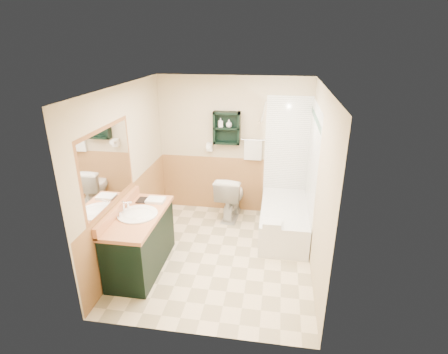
{
  "coord_description": "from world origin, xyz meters",
  "views": [
    {
      "loc": [
        0.74,
        -4.27,
        2.96
      ],
      "look_at": [
        0.04,
        0.2,
        1.15
      ],
      "focal_mm": 28.0,
      "sensor_mm": 36.0,
      "label": 1
    }
  ],
  "objects_px": {
    "wall_shelf": "(227,128)",
    "vanity_book": "(137,194)",
    "hair_dryer": "(210,147)",
    "bathtub": "(284,220)",
    "soap_bottle_b": "(229,124)",
    "vanity": "(140,242)",
    "toilet": "(231,196)",
    "soap_bottle_a": "(220,125)"
  },
  "relations": [
    {
      "from": "wall_shelf",
      "to": "vanity_book",
      "type": "bearing_deg",
      "value": -126.13
    },
    {
      "from": "hair_dryer",
      "to": "bathtub",
      "type": "xyz_separation_m",
      "value": [
        1.33,
        -0.67,
        -0.96
      ]
    },
    {
      "from": "soap_bottle_b",
      "to": "bathtub",
      "type": "bearing_deg",
      "value": -32.89
    },
    {
      "from": "vanity_book",
      "to": "soap_bottle_b",
      "type": "relative_size",
      "value": 1.53
    },
    {
      "from": "hair_dryer",
      "to": "vanity_book",
      "type": "height_order",
      "value": "hair_dryer"
    },
    {
      "from": "wall_shelf",
      "to": "vanity",
      "type": "relative_size",
      "value": 0.43
    },
    {
      "from": "wall_shelf",
      "to": "vanity_book",
      "type": "xyz_separation_m",
      "value": [
        -1.06,
        -1.45,
        -0.64
      ]
    },
    {
      "from": "bathtub",
      "to": "soap_bottle_b",
      "type": "xyz_separation_m",
      "value": [
        -0.99,
        0.64,
        1.37
      ]
    },
    {
      "from": "vanity",
      "to": "toilet",
      "type": "relative_size",
      "value": 1.62
    },
    {
      "from": "vanity",
      "to": "soap_bottle_b",
      "type": "distance_m",
      "value": 2.4
    },
    {
      "from": "bathtub",
      "to": "soap_bottle_b",
      "type": "height_order",
      "value": "soap_bottle_b"
    },
    {
      "from": "vanity",
      "to": "toilet",
      "type": "xyz_separation_m",
      "value": [
        1.0,
        1.65,
        -0.02
      ]
    },
    {
      "from": "soap_bottle_b",
      "to": "hair_dryer",
      "type": "bearing_deg",
      "value": 174.95
    },
    {
      "from": "vanity",
      "to": "soap_bottle_b",
      "type": "relative_size",
      "value": 9.94
    },
    {
      "from": "hair_dryer",
      "to": "bathtub",
      "type": "bearing_deg",
      "value": -26.73
    },
    {
      "from": "vanity_book",
      "to": "wall_shelf",
      "type": "bearing_deg",
      "value": 52.27
    },
    {
      "from": "vanity",
      "to": "soap_bottle_b",
      "type": "xyz_separation_m",
      "value": [
        0.93,
        1.85,
        1.21
      ]
    },
    {
      "from": "vanity",
      "to": "bathtub",
      "type": "bearing_deg",
      "value": 32.35
    },
    {
      "from": "wall_shelf",
      "to": "bathtub",
      "type": "distance_m",
      "value": 1.78
    },
    {
      "from": "bathtub",
      "to": "soap_bottle_a",
      "type": "distance_m",
      "value": 1.88
    },
    {
      "from": "wall_shelf",
      "to": "bathtub",
      "type": "relative_size",
      "value": 0.37
    },
    {
      "from": "bathtub",
      "to": "hair_dryer",
      "type": "bearing_deg",
      "value": 153.27
    },
    {
      "from": "hair_dryer",
      "to": "vanity",
      "type": "bearing_deg",
      "value": -107.53
    },
    {
      "from": "hair_dryer",
      "to": "soap_bottle_b",
      "type": "xyz_separation_m",
      "value": [
        0.34,
        -0.03,
        0.42
      ]
    },
    {
      "from": "vanity",
      "to": "vanity_book",
      "type": "height_order",
      "value": "vanity_book"
    },
    {
      "from": "bathtub",
      "to": "soap_bottle_a",
      "type": "bearing_deg",
      "value": 150.56
    },
    {
      "from": "soap_bottle_a",
      "to": "wall_shelf",
      "type": "bearing_deg",
      "value": 2.75
    },
    {
      "from": "wall_shelf",
      "to": "vanity_book",
      "type": "height_order",
      "value": "wall_shelf"
    },
    {
      "from": "wall_shelf",
      "to": "soap_bottle_a",
      "type": "distance_m",
      "value": 0.12
    },
    {
      "from": "vanity",
      "to": "soap_bottle_b",
      "type": "height_order",
      "value": "soap_bottle_b"
    },
    {
      "from": "vanity",
      "to": "vanity_book",
      "type": "distance_m",
      "value": 0.67
    },
    {
      "from": "vanity",
      "to": "bathtub",
      "type": "xyz_separation_m",
      "value": [
        1.92,
        1.22,
        -0.17
      ]
    },
    {
      "from": "toilet",
      "to": "soap_bottle_a",
      "type": "xyz_separation_m",
      "value": [
        -0.21,
        0.2,
        1.21
      ]
    },
    {
      "from": "vanity_book",
      "to": "soap_bottle_a",
      "type": "height_order",
      "value": "soap_bottle_a"
    },
    {
      "from": "hair_dryer",
      "to": "bathtub",
      "type": "distance_m",
      "value": 1.77
    },
    {
      "from": "vanity",
      "to": "bathtub",
      "type": "distance_m",
      "value": 2.28
    },
    {
      "from": "bathtub",
      "to": "vanity_book",
      "type": "relative_size",
      "value": 7.61
    },
    {
      "from": "soap_bottle_a",
      "to": "hair_dryer",
      "type": "bearing_deg",
      "value": 171.3
    },
    {
      "from": "wall_shelf",
      "to": "vanity",
      "type": "distance_m",
      "value": 2.36
    },
    {
      "from": "vanity",
      "to": "soap_bottle_a",
      "type": "relative_size",
      "value": 8.37
    },
    {
      "from": "toilet",
      "to": "wall_shelf",
      "type": "bearing_deg",
      "value": -58.26
    },
    {
      "from": "vanity",
      "to": "soap_bottle_a",
      "type": "distance_m",
      "value": 2.34
    }
  ]
}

